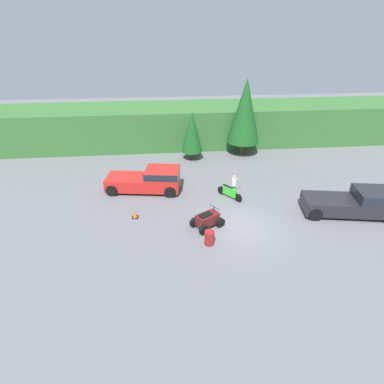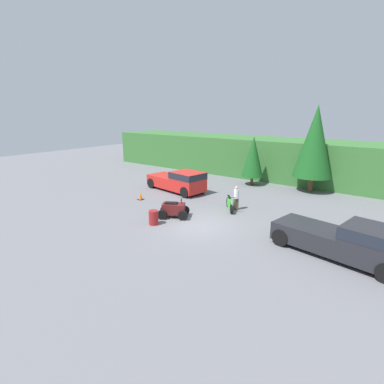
{
  "view_description": "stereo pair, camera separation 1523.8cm",
  "coord_description": "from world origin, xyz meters",
  "px_view_note": "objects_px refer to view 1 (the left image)",
  "views": [
    {
      "loc": [
        -4.64,
        -15.19,
        11.23
      ],
      "look_at": [
        -2.86,
        3.11,
        0.95
      ],
      "focal_mm": 28.0,
      "sensor_mm": 36.0,
      "label": 1
    },
    {
      "loc": [
        9.83,
        -13.74,
        6.69
      ],
      "look_at": [
        -2.86,
        3.11,
        0.95
      ],
      "focal_mm": 28.0,
      "sensor_mm": 36.0,
      "label": 2
    }
  ],
  "objects_px": {
    "steel_barrel": "(209,238)",
    "quad_atv": "(207,220)",
    "rider_person": "(234,185)",
    "traffic_cone": "(135,214)",
    "pickup_truck_red": "(150,179)",
    "pickup_truck_second": "(359,202)",
    "dirt_bike": "(230,192)"
  },
  "relations": [
    {
      "from": "rider_person",
      "to": "traffic_cone",
      "type": "bearing_deg",
      "value": -120.4
    },
    {
      "from": "quad_atv",
      "to": "rider_person",
      "type": "xyz_separation_m",
      "value": [
        2.5,
        3.74,
        0.42
      ]
    },
    {
      "from": "dirt_bike",
      "to": "pickup_truck_red",
      "type": "bearing_deg",
      "value": -145.57
    },
    {
      "from": "dirt_bike",
      "to": "rider_person",
      "type": "height_order",
      "value": "rider_person"
    },
    {
      "from": "steel_barrel",
      "to": "rider_person",
      "type": "bearing_deg",
      "value": 64.35
    },
    {
      "from": "pickup_truck_red",
      "to": "steel_barrel",
      "type": "relative_size",
      "value": 6.56
    },
    {
      "from": "pickup_truck_red",
      "to": "pickup_truck_second",
      "type": "xyz_separation_m",
      "value": [
        13.9,
        -4.68,
        0.0
      ]
    },
    {
      "from": "quad_atv",
      "to": "traffic_cone",
      "type": "bearing_deg",
      "value": 131.53
    },
    {
      "from": "quad_atv",
      "to": "traffic_cone",
      "type": "xyz_separation_m",
      "value": [
        -4.64,
        1.49,
        -0.25
      ]
    },
    {
      "from": "quad_atv",
      "to": "rider_person",
      "type": "relative_size",
      "value": 1.35
    },
    {
      "from": "pickup_truck_second",
      "to": "quad_atv",
      "type": "xyz_separation_m",
      "value": [
        -10.2,
        -0.47,
        -0.48
      ]
    },
    {
      "from": "rider_person",
      "to": "traffic_cone",
      "type": "xyz_separation_m",
      "value": [
        -7.14,
        -2.26,
        -0.67
      ]
    },
    {
      "from": "quad_atv",
      "to": "dirt_bike",
      "type": "bearing_deg",
      "value": 27.32
    },
    {
      "from": "pickup_truck_second",
      "to": "quad_atv",
      "type": "relative_size",
      "value": 2.71
    },
    {
      "from": "pickup_truck_red",
      "to": "traffic_cone",
      "type": "relative_size",
      "value": 10.5
    },
    {
      "from": "pickup_truck_second",
      "to": "quad_atv",
      "type": "height_order",
      "value": "pickup_truck_second"
    },
    {
      "from": "quad_atv",
      "to": "pickup_truck_red",
      "type": "bearing_deg",
      "value": 94.94
    },
    {
      "from": "pickup_truck_red",
      "to": "quad_atv",
      "type": "height_order",
      "value": "pickup_truck_red"
    },
    {
      "from": "quad_atv",
      "to": "steel_barrel",
      "type": "xyz_separation_m",
      "value": [
        -0.12,
        -1.73,
        -0.06
      ]
    },
    {
      "from": "steel_barrel",
      "to": "pickup_truck_red",
      "type": "bearing_deg",
      "value": 117.44
    },
    {
      "from": "traffic_cone",
      "to": "steel_barrel",
      "type": "height_order",
      "value": "steel_barrel"
    },
    {
      "from": "pickup_truck_red",
      "to": "quad_atv",
      "type": "xyz_separation_m",
      "value": [
        3.69,
        -5.15,
        -0.48
      ]
    },
    {
      "from": "quad_atv",
      "to": "traffic_cone",
      "type": "height_order",
      "value": "quad_atv"
    },
    {
      "from": "dirt_bike",
      "to": "traffic_cone",
      "type": "bearing_deg",
      "value": -113.26
    },
    {
      "from": "quad_atv",
      "to": "traffic_cone",
      "type": "distance_m",
      "value": 4.88
    },
    {
      "from": "rider_person",
      "to": "steel_barrel",
      "type": "height_order",
      "value": "rider_person"
    },
    {
      "from": "pickup_truck_red",
      "to": "dirt_bike",
      "type": "xyz_separation_m",
      "value": [
        5.85,
        -1.69,
        -0.52
      ]
    },
    {
      "from": "pickup_truck_red",
      "to": "steel_barrel",
      "type": "xyz_separation_m",
      "value": [
        3.57,
        -6.88,
        -0.54
      ]
    },
    {
      "from": "dirt_bike",
      "to": "steel_barrel",
      "type": "distance_m",
      "value": 5.66
    },
    {
      "from": "steel_barrel",
      "to": "quad_atv",
      "type": "bearing_deg",
      "value": 85.94
    },
    {
      "from": "pickup_truck_red",
      "to": "rider_person",
      "type": "xyz_separation_m",
      "value": [
        6.2,
        -1.4,
        -0.06
      ]
    },
    {
      "from": "dirt_bike",
      "to": "steel_barrel",
      "type": "height_order",
      "value": "dirt_bike"
    }
  ]
}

